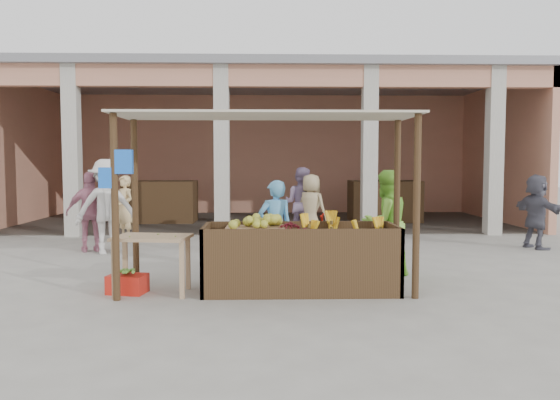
{
  "coord_description": "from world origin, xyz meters",
  "views": [
    {
      "loc": [
        0.04,
        -7.29,
        1.75
      ],
      "look_at": [
        0.26,
        1.2,
        1.15
      ],
      "focal_mm": 35.0,
      "sensor_mm": 36.0,
      "label": 1
    }
  ],
  "objects_px": {
    "vendor_green": "(385,220)",
    "motorcycle": "(298,236)",
    "fruit_stall": "(300,262)",
    "side_table": "(152,246)",
    "red_crate": "(127,284)",
    "vendor_blue": "(275,225)"
  },
  "relations": [
    {
      "from": "side_table",
      "to": "red_crate",
      "type": "height_order",
      "value": "side_table"
    },
    {
      "from": "fruit_stall",
      "to": "side_table",
      "type": "bearing_deg",
      "value": -176.51
    },
    {
      "from": "vendor_green",
      "to": "side_table",
      "type": "bearing_deg",
      "value": -4.68
    },
    {
      "from": "fruit_stall",
      "to": "motorcycle",
      "type": "xyz_separation_m",
      "value": [
        0.09,
        2.2,
        0.04
      ]
    },
    {
      "from": "vendor_blue",
      "to": "motorcycle",
      "type": "relative_size",
      "value": 0.93
    },
    {
      "from": "side_table",
      "to": "vendor_green",
      "type": "distance_m",
      "value": 3.51
    },
    {
      "from": "fruit_stall",
      "to": "red_crate",
      "type": "bearing_deg",
      "value": -178.27
    },
    {
      "from": "red_crate",
      "to": "motorcycle",
      "type": "distance_m",
      "value": 3.32
    },
    {
      "from": "side_table",
      "to": "motorcycle",
      "type": "bearing_deg",
      "value": 56.13
    },
    {
      "from": "vendor_blue",
      "to": "red_crate",
      "type": "bearing_deg",
      "value": 9.52
    },
    {
      "from": "fruit_stall",
      "to": "vendor_blue",
      "type": "distance_m",
      "value": 1.06
    },
    {
      "from": "side_table",
      "to": "red_crate",
      "type": "xyz_separation_m",
      "value": [
        -0.35,
        0.05,
        -0.51
      ]
    },
    {
      "from": "vendor_blue",
      "to": "motorcycle",
      "type": "distance_m",
      "value": 1.37
    },
    {
      "from": "side_table",
      "to": "motorcycle",
      "type": "distance_m",
      "value": 3.1
    },
    {
      "from": "vendor_green",
      "to": "motorcycle",
      "type": "xyz_separation_m",
      "value": [
        -1.27,
        1.22,
        -0.42
      ]
    },
    {
      "from": "fruit_stall",
      "to": "motorcycle",
      "type": "bearing_deg",
      "value": 87.58
    },
    {
      "from": "fruit_stall",
      "to": "vendor_blue",
      "type": "xyz_separation_m",
      "value": [
        -0.32,
        0.93,
        0.39
      ]
    },
    {
      "from": "side_table",
      "to": "vendor_green",
      "type": "height_order",
      "value": "vendor_green"
    },
    {
      "from": "fruit_stall",
      "to": "side_table",
      "type": "relative_size",
      "value": 2.52
    },
    {
      "from": "vendor_green",
      "to": "motorcycle",
      "type": "relative_size",
      "value": 1.01
    },
    {
      "from": "fruit_stall",
      "to": "red_crate",
      "type": "height_order",
      "value": "fruit_stall"
    },
    {
      "from": "vendor_blue",
      "to": "vendor_green",
      "type": "bearing_deg",
      "value": 164.25
    }
  ]
}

